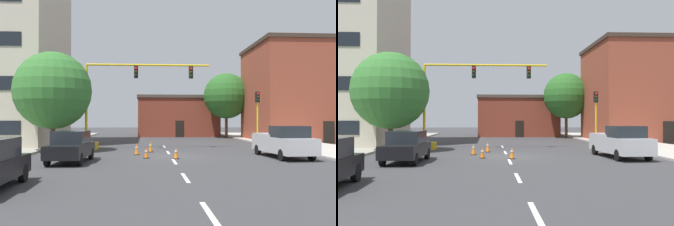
{
  "view_description": "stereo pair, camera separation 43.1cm",
  "coord_description": "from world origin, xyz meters",
  "views": [
    {
      "loc": [
        -1.62,
        -23.03,
        2.39
      ],
      "look_at": [
        0.26,
        6.94,
        2.91
      ],
      "focal_mm": 38.18,
      "sensor_mm": 36.0,
      "label": 1
    },
    {
      "loc": [
        -1.19,
        -23.06,
        2.39
      ],
      "look_at": [
        0.26,
        6.94,
        2.91
      ],
      "focal_mm": 38.18,
      "sensor_mm": 36.0,
      "label": 2
    }
  ],
  "objects": [
    {
      "name": "building_brick_center",
      "position": [
        2.89,
        28.34,
        2.84
      ],
      "size": [
        11.32,
        8.86,
        5.65
      ],
      "color": "brown",
      "rests_on": "ground_plane"
    },
    {
      "name": "lane_stripe_seg_3",
      "position": [
        0.0,
        2.5,
        0.0
      ],
      "size": [
        0.16,
        2.4,
        0.01
      ],
      "primitive_type": "cube",
      "color": "silver",
      "rests_on": "ground_plane"
    },
    {
      "name": "building_row_right",
      "position": [
        16.18,
        15.88,
        5.39
      ],
      "size": [
        11.98,
        10.79,
        10.75
      ],
      "color": "brown",
      "rests_on": "ground_plane"
    },
    {
      "name": "traffic_cone_roadside_b",
      "position": [
        0.21,
        -1.58,
        0.35
      ],
      "size": [
        0.36,
        0.36,
        0.72
      ],
      "color": "black",
      "rests_on": "ground_plane"
    },
    {
      "name": "tree_left_near",
      "position": [
        -8.39,
        3.48,
        4.49
      ],
      "size": [
        5.65,
        5.65,
        7.32
      ],
      "color": "#4C3823",
      "rests_on": "ground_plane"
    },
    {
      "name": "traffic_cone_roadside_c",
      "position": [
        -2.22,
        0.97,
        0.38
      ],
      "size": [
        0.36,
        0.36,
        0.77
      ],
      "color": "black",
      "rests_on": "ground_plane"
    },
    {
      "name": "traffic_light_pole_right",
      "position": [
        8.11,
        7.47,
        3.53
      ],
      "size": [
        0.32,
        0.47,
        4.8
      ],
      "color": "yellow",
      "rests_on": "ground_plane"
    },
    {
      "name": "traffic_cone_roadside_a",
      "position": [
        -1.57,
        -1.11,
        0.33
      ],
      "size": [
        0.36,
        0.36,
        0.67
      ],
      "color": "black",
      "rests_on": "ground_plane"
    },
    {
      "name": "traffic_cone_roadside_d",
      "position": [
        -1.26,
        2.96,
        0.38
      ],
      "size": [
        0.36,
        0.36,
        0.78
      ],
      "color": "black",
      "rests_on": "ground_plane"
    },
    {
      "name": "lane_stripe_seg_4",
      "position": [
        0.0,
        8.0,
        0.0
      ],
      "size": [
        0.16,
        2.4,
        0.01
      ],
      "primitive_type": "cube",
      "color": "silver",
      "rests_on": "ground_plane"
    },
    {
      "name": "lane_stripe_seg_0",
      "position": [
        0.0,
        -14.0,
        0.0
      ],
      "size": [
        0.16,
        2.4,
        0.01
      ],
      "primitive_type": "cube",
      "color": "silver",
      "rests_on": "ground_plane"
    },
    {
      "name": "ground_plane",
      "position": [
        0.0,
        0.0,
        0.0
      ],
      "size": [
        160.0,
        160.0,
        0.0
      ],
      "primitive_type": "plane",
      "color": "#38383A"
    },
    {
      "name": "sedan_black_mid_left",
      "position": [
        -5.74,
        -2.98,
        0.89
      ],
      "size": [
        2.0,
        4.56,
        1.74
      ],
      "color": "black",
      "rests_on": "ground_plane"
    },
    {
      "name": "pickup_truck_silver",
      "position": [
        6.94,
        -1.28,
        0.97
      ],
      "size": [
        2.34,
        5.52,
        1.99
      ],
      "color": "#BCBCC1",
      "rests_on": "ground_plane"
    },
    {
      "name": "traffic_signal_gantry",
      "position": [
        -4.85,
        5.65,
        2.34
      ],
      "size": [
        10.75,
        1.2,
        6.83
      ],
      "color": "yellow",
      "rests_on": "ground_plane"
    },
    {
      "name": "sidewalk_right",
      "position": [
        12.24,
        8.0,
        0.07
      ],
      "size": [
        6.0,
        56.0,
        0.14
      ],
      "primitive_type": "cube",
      "color": "#B2ADA3",
      "rests_on": "ground_plane"
    },
    {
      "name": "lane_stripe_seg_2",
      "position": [
        0.0,
        -3.0,
        0.0
      ],
      "size": [
        0.16,
        2.4,
        0.01
      ],
      "primitive_type": "cube",
      "color": "silver",
      "rests_on": "ground_plane"
    },
    {
      "name": "sidewalk_left",
      "position": [
        -12.24,
        8.0,
        0.07
      ],
      "size": [
        6.0,
        56.0,
        0.14
      ],
      "primitive_type": "cube",
      "color": "#9E998E",
      "rests_on": "ground_plane"
    },
    {
      "name": "tree_right_far",
      "position": [
        8.61,
        21.66,
        5.34
      ],
      "size": [
        5.76,
        5.76,
        8.22
      ],
      "color": "#4C3823",
      "rests_on": "ground_plane"
    },
    {
      "name": "lane_stripe_seg_1",
      "position": [
        0.0,
        -8.5,
        0.0
      ],
      "size": [
        0.16,
        2.4,
        0.01
      ],
      "primitive_type": "cube",
      "color": "silver",
      "rests_on": "ground_plane"
    }
  ]
}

